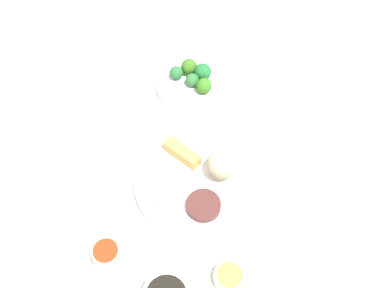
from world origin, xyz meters
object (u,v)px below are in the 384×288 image
(broccoli_plate, at_px, (192,86))
(sauce_ramekin_sweet_and_sour, at_px, (106,253))
(sauce_ramekin_hot_mustard, at_px, (229,277))
(main_plate, at_px, (192,182))

(broccoli_plate, xyz_separation_m, sauce_ramekin_sweet_and_sour, (0.44, 0.26, 0.01))
(broccoli_plate, distance_m, sauce_ramekin_sweet_and_sour, 0.51)
(broccoli_plate, xyz_separation_m, sauce_ramekin_hot_mustard, (0.27, 0.47, 0.01))
(broccoli_plate, relative_size, sauce_ramekin_sweet_and_sour, 2.93)
(main_plate, xyz_separation_m, broccoli_plate, (-0.18, -0.24, -0.00))
(main_plate, bearing_deg, broccoli_plate, -127.91)
(broccoli_plate, distance_m, sauce_ramekin_hot_mustard, 0.54)
(sauce_ramekin_sweet_and_sour, bearing_deg, main_plate, -174.81)
(broccoli_plate, bearing_deg, main_plate, 52.09)
(sauce_ramekin_sweet_and_sour, bearing_deg, broccoli_plate, -149.54)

